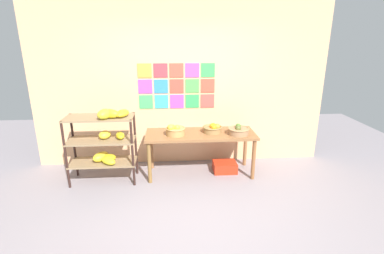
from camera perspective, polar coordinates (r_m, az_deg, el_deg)
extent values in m
plane|color=gray|center=(3.77, -0.83, -17.98)|extent=(9.61, 9.61, 0.00)
cube|color=#E3A776|center=(4.95, -2.19, 9.18)|extent=(4.99, 0.06, 2.94)
cube|color=orange|center=(4.91, -9.34, 10.90)|extent=(0.23, 0.01, 0.23)
cube|color=#CF353F|center=(4.90, -6.22, 11.00)|extent=(0.23, 0.01, 0.23)
cube|color=#DB4A38|center=(4.89, -3.08, 11.08)|extent=(0.23, 0.01, 0.23)
cube|color=purple|center=(4.91, 0.05, 11.12)|extent=(0.23, 0.01, 0.23)
cube|color=green|center=(4.93, 3.16, 11.13)|extent=(0.23, 0.01, 0.23)
cube|color=purple|center=(4.95, -9.19, 7.87)|extent=(0.23, 0.01, 0.23)
cube|color=#2D7CC3|center=(4.93, -6.11, 7.97)|extent=(0.23, 0.01, 0.23)
cube|color=#DF4435|center=(4.93, -3.03, 8.04)|extent=(0.23, 0.01, 0.23)
cube|color=#489647|center=(4.94, 0.05, 8.09)|extent=(0.23, 0.01, 0.23)
cube|color=#CA4936|center=(4.97, 3.11, 8.11)|extent=(0.23, 0.01, 0.23)
cube|color=#40AB5B|center=(5.00, -9.04, 4.90)|extent=(0.23, 0.01, 0.23)
cube|color=#32ACAA|center=(4.98, -6.02, 4.98)|extent=(0.23, 0.01, 0.23)
cube|color=#A940AA|center=(4.98, -2.98, 5.05)|extent=(0.23, 0.01, 0.23)
cube|color=green|center=(4.99, 0.05, 5.11)|extent=(0.23, 0.01, 0.23)
cube|color=#CA4B42|center=(5.02, 3.06, 5.15)|extent=(0.23, 0.01, 0.23)
cylinder|color=black|center=(4.63, -23.63, -5.16)|extent=(0.04, 0.04, 1.04)
cylinder|color=black|center=(4.40, -11.63, -5.15)|extent=(0.04, 0.04, 1.04)
cylinder|color=black|center=(4.98, -22.19, -3.41)|extent=(0.04, 0.04, 1.04)
cylinder|color=black|center=(4.76, -11.05, -3.30)|extent=(0.04, 0.04, 1.04)
cube|color=#846C4B|center=(4.75, -17.01, -6.60)|extent=(1.00, 0.43, 0.03)
ellipsoid|color=yellow|center=(4.73, -17.51, -5.60)|extent=(0.30, 0.33, 0.14)
ellipsoid|color=yellow|center=(4.70, -16.10, -5.84)|extent=(0.22, 0.17, 0.11)
ellipsoid|color=yellow|center=(4.60, -16.16, -6.39)|extent=(0.31, 0.29, 0.11)
cube|color=#846C4B|center=(4.61, -17.41, -2.51)|extent=(1.00, 0.43, 0.02)
ellipsoid|color=yellow|center=(4.56, -13.96, -1.62)|extent=(0.19, 0.27, 0.10)
ellipsoid|color=yellow|center=(4.61, -16.81, -1.48)|extent=(0.24, 0.25, 0.13)
cube|color=#846C4B|center=(4.51, -17.83, 1.79)|extent=(1.00, 0.43, 0.02)
ellipsoid|color=yellow|center=(4.36, -15.84, 2.55)|extent=(0.32, 0.24, 0.13)
ellipsoid|color=yellow|center=(4.34, -16.83, 2.45)|extent=(0.26, 0.30, 0.15)
ellipsoid|color=gold|center=(4.41, -13.57, 2.63)|extent=(0.25, 0.33, 0.10)
cube|color=brown|center=(4.63, 1.70, -1.43)|extent=(1.74, 0.64, 0.04)
cylinder|color=brown|center=(4.51, -8.39, -7.00)|extent=(0.06, 0.06, 0.67)
cylinder|color=brown|center=(4.67, 12.01, -6.31)|extent=(0.06, 0.06, 0.67)
cylinder|color=brown|center=(4.99, -7.99, -4.50)|extent=(0.06, 0.06, 0.67)
cylinder|color=brown|center=(5.14, 10.43, -3.97)|extent=(0.06, 0.06, 0.67)
cylinder|color=olive|center=(4.64, 4.03, -0.55)|extent=(0.29, 0.29, 0.09)
torus|color=olive|center=(4.63, 4.04, -0.01)|extent=(0.31, 0.31, 0.02)
sphere|color=orange|center=(4.62, 4.05, 0.11)|extent=(0.10, 0.10, 0.10)
sphere|color=orange|center=(4.59, 5.00, 0.04)|extent=(0.10, 0.10, 0.10)
sphere|color=orange|center=(4.57, 4.31, -0.09)|extent=(0.09, 0.09, 0.09)
sphere|color=orange|center=(4.62, 4.18, 0.19)|extent=(0.10, 0.10, 0.10)
cylinder|color=#B08349|center=(4.53, -3.26, -0.90)|extent=(0.29, 0.29, 0.11)
torus|color=#B6874A|center=(4.51, -3.27, -0.25)|extent=(0.31, 0.31, 0.02)
sphere|color=gold|center=(4.50, -2.94, -0.16)|extent=(0.10, 0.10, 0.10)
sphere|color=gold|center=(4.50, -3.91, -0.13)|extent=(0.10, 0.10, 0.10)
sphere|color=gold|center=(4.47, -4.26, -0.09)|extent=(0.10, 0.10, 0.10)
cylinder|color=#986E4C|center=(4.61, 9.14, -0.85)|extent=(0.32, 0.32, 0.10)
torus|color=#9F764B|center=(4.59, 9.17, -0.28)|extent=(0.34, 0.34, 0.02)
sphere|color=#4E6D2C|center=(4.67, 9.10, 0.13)|extent=(0.08, 0.08, 0.08)
sphere|color=#3E6825|center=(4.63, 9.09, 0.15)|extent=(0.09, 0.09, 0.09)
sphere|color=#525928|center=(4.55, 9.10, -0.30)|extent=(0.09, 0.09, 0.09)
cube|color=red|center=(4.95, 6.47, -7.79)|extent=(0.39, 0.30, 0.17)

